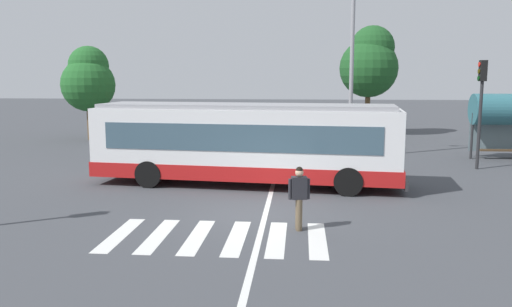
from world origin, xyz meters
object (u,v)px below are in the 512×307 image
at_px(pedestrian_crossing_street, 299,195).
at_px(city_transit_bus, 246,143).
at_px(background_tree_right, 370,62).
at_px(parked_car_teal, 277,132).
at_px(parked_car_red, 192,131).
at_px(twin_arm_street_lamp, 353,35).
at_px(parked_car_champagne, 324,132).
at_px(parked_car_charcoal, 235,131).
at_px(background_tree_left, 88,79).
at_px(traffic_light_far_corner, 481,97).

bearing_deg(pedestrian_crossing_street, city_transit_bus, 109.57).
bearing_deg(background_tree_right, parked_car_teal, -135.85).
distance_m(parked_car_red, twin_arm_street_lamp, 11.64).
distance_m(city_transit_bus, parked_car_red, 12.76).
bearing_deg(parked_car_champagne, city_transit_bus, -106.14).
relative_size(twin_arm_street_lamp, background_tree_right, 1.33).
bearing_deg(parked_car_red, parked_car_charcoal, 0.82).
relative_size(parked_car_red, background_tree_left, 0.76).
relative_size(parked_car_teal, background_tree_right, 0.61).
bearing_deg(parked_car_champagne, parked_car_teal, -178.70).
bearing_deg(city_transit_bus, background_tree_right, 69.08).
bearing_deg(traffic_light_far_corner, background_tree_left, 156.97).
xyz_separation_m(city_transit_bus, pedestrian_crossing_street, (2.03, -5.70, -0.62)).
bearing_deg(background_tree_left, pedestrian_crossing_street, -54.34).
relative_size(traffic_light_far_corner, twin_arm_street_lamp, 0.47).
distance_m(twin_arm_street_lamp, background_tree_left, 17.54).
bearing_deg(parked_car_red, pedestrian_crossing_street, -69.37).
height_order(pedestrian_crossing_street, parked_car_champagne, pedestrian_crossing_street).
height_order(traffic_light_far_corner, twin_arm_street_lamp, twin_arm_street_lamp).
distance_m(background_tree_left, background_tree_right, 19.02).
height_order(twin_arm_street_lamp, background_tree_right, twin_arm_street_lamp).
bearing_deg(pedestrian_crossing_street, parked_car_champagne, 85.40).
xyz_separation_m(pedestrian_crossing_street, parked_car_red, (-6.62, 17.58, -0.20)).
relative_size(twin_arm_street_lamp, background_tree_left, 1.67).
relative_size(city_transit_bus, traffic_light_far_corner, 2.47).
height_order(city_transit_bus, pedestrian_crossing_street, city_transit_bus).
xyz_separation_m(parked_car_teal, twin_arm_street_lamp, (3.86, -4.91, 5.31)).
bearing_deg(parked_car_champagne, background_tree_left, 174.51).
height_order(parked_car_charcoal, traffic_light_far_corner, traffic_light_far_corner).
bearing_deg(parked_car_teal, traffic_light_far_corner, -39.64).
bearing_deg(background_tree_left, parked_car_champagne, -5.49).
bearing_deg(parked_car_red, traffic_light_far_corner, -27.91).
relative_size(background_tree_left, background_tree_right, 0.80).
bearing_deg(parked_car_charcoal, pedestrian_crossing_street, -77.38).
bearing_deg(background_tree_left, city_transit_bus, -48.91).
bearing_deg(pedestrian_crossing_street, twin_arm_street_lamp, 78.83).
bearing_deg(background_tree_right, parked_car_champagne, -119.67).
bearing_deg(background_tree_right, city_transit_bus, -110.92).
bearing_deg(traffic_light_far_corner, parked_car_teal, 140.36).
bearing_deg(background_tree_right, background_tree_left, -166.44).
xyz_separation_m(parked_car_champagne, traffic_light_far_corner, (6.44, -7.70, 2.43)).
xyz_separation_m(parked_car_champagne, background_tree_left, (-15.09, 1.45, 3.14)).
bearing_deg(parked_car_teal, twin_arm_street_lamp, -51.80).
bearing_deg(parked_car_teal, parked_car_champagne, 1.30).
xyz_separation_m(twin_arm_street_lamp, background_tree_right, (2.28, 10.87, -1.00)).
bearing_deg(parked_car_red, city_transit_bus, -68.87).
relative_size(pedestrian_crossing_street, background_tree_right, 0.23).
relative_size(city_transit_bus, twin_arm_street_lamp, 1.17).
xyz_separation_m(city_transit_bus, parked_car_charcoal, (-1.92, 11.91, -0.82)).
height_order(city_transit_bus, background_tree_right, background_tree_right).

